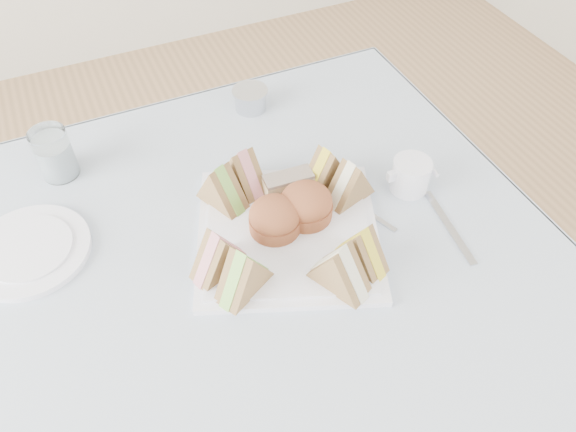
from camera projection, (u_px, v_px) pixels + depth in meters
name	position (u px, v px, depth m)	size (l,w,h in m)	color
table	(266.00, 379.00, 1.18)	(0.90, 0.90, 0.74)	brown
tablecloth	(259.00, 275.00, 0.91)	(1.02, 1.02, 0.01)	silver
serving_plate	(288.00, 233.00, 0.95)	(0.30, 0.30, 0.01)	white
sandwich_fl_a	(218.00, 252.00, 0.87)	(0.09, 0.04, 0.08)	#9C7E47
sandwich_fl_b	(243.00, 271.00, 0.84)	(0.10, 0.05, 0.09)	#9C7E47
sandwich_fr_a	(362.00, 247.00, 0.87)	(0.09, 0.04, 0.08)	#9C7E47
sandwich_fr_b	(340.00, 266.00, 0.84)	(0.10, 0.05, 0.09)	#9C7E47
sandwich_bl_a	(221.00, 185.00, 0.96)	(0.10, 0.04, 0.09)	#9C7E47
sandwich_bl_b	(243.00, 169.00, 0.99)	(0.10, 0.04, 0.08)	#9C7E47
sandwich_br_a	(350.00, 181.00, 0.97)	(0.09, 0.04, 0.08)	#9C7E47
sandwich_br_b	(326.00, 167.00, 1.00)	(0.09, 0.04, 0.08)	#9C7E47
scone_left	(275.00, 217.00, 0.93)	(0.09, 0.09, 0.06)	brown
scone_right	(306.00, 204.00, 0.95)	(0.09, 0.09, 0.06)	brown
pastry_slice	(288.00, 184.00, 1.00)	(0.09, 0.04, 0.04)	#B5AE89
side_plate	(29.00, 251.00, 0.93)	(0.20, 0.20, 0.01)	white
water_glass	(54.00, 154.00, 1.02)	(0.07, 0.07, 0.10)	white
tea_strainer	(250.00, 100.00, 1.18)	(0.08, 0.08, 0.04)	#BABCC4
knife	(449.00, 227.00, 0.97)	(0.01, 0.17, 0.00)	#BABCC4
fork	(361.00, 208.00, 1.00)	(0.01, 0.15, 0.00)	#BABCC4
creamer_jug	(410.00, 175.00, 1.01)	(0.07, 0.07, 0.06)	white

